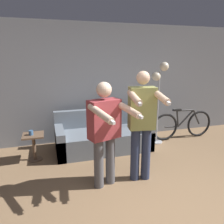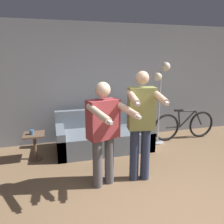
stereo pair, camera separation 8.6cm
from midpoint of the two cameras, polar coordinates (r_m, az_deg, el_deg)
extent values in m
cube|color=gray|center=(5.01, -2.00, 7.56)|extent=(10.00, 0.05, 2.60)
cube|color=slate|center=(4.58, -2.81, -7.29)|extent=(1.92, 0.89, 0.40)
cube|color=slate|center=(4.80, -3.96, -1.37)|extent=(1.92, 0.14, 0.38)
cube|color=slate|center=(4.44, -13.99, -7.45)|extent=(0.16, 0.89, 0.54)
cube|color=slate|center=(4.83, 7.39, -5.36)|extent=(0.16, 0.89, 0.54)
cylinder|color=#56565B|center=(3.26, -4.26, -13.27)|extent=(0.14, 0.14, 0.75)
cylinder|color=#56565B|center=(3.36, -1.22, -12.41)|extent=(0.14, 0.14, 0.75)
cube|color=#9E383D|center=(3.07, -2.86, -1.91)|extent=(0.49, 0.34, 0.56)
sphere|color=beige|center=(2.98, -2.95, 5.83)|extent=(0.21, 0.21, 0.21)
cylinder|color=beige|center=(2.72, -4.00, -0.36)|extent=(0.24, 0.51, 0.18)
cube|color=white|center=(2.52, -1.15, -2.47)|extent=(0.07, 0.13, 0.06)
cylinder|color=beige|center=(2.95, 3.15, 0.81)|extent=(0.24, 0.51, 0.18)
cube|color=white|center=(2.77, 6.24, -1.03)|extent=(0.07, 0.13, 0.06)
cylinder|color=#2D3856|center=(3.44, 5.31, -10.97)|extent=(0.14, 0.14, 0.83)
cylinder|color=#2D3856|center=(3.48, 8.13, -10.74)|extent=(0.14, 0.14, 0.83)
cube|color=#8C8E4C|center=(3.22, 7.10, 0.98)|extent=(0.41, 0.28, 0.62)
sphere|color=#D8AD8C|center=(3.15, 7.35, 8.87)|extent=(0.19, 0.19, 0.19)
cylinder|color=#D8AD8C|center=(2.90, 5.01, 3.80)|extent=(0.17, 0.51, 0.15)
cube|color=white|center=(2.67, 6.19, 2.25)|extent=(0.05, 0.13, 0.05)
cylinder|color=#D8AD8C|center=(3.00, 11.82, 3.91)|extent=(0.17, 0.51, 0.15)
cube|color=white|center=(2.78, 13.50, 2.42)|extent=(0.05, 0.13, 0.05)
ellipsoid|color=#3D3833|center=(4.77, -2.27, 1.74)|extent=(0.38, 0.14, 0.13)
sphere|color=#3D3833|center=(4.81, -0.42, 2.41)|extent=(0.11, 0.11, 0.11)
ellipsoid|color=#3D3833|center=(4.76, -4.65, 1.14)|extent=(0.21, 0.04, 0.04)
cone|color=#3D3833|center=(4.77, -0.58, 2.82)|extent=(0.03, 0.03, 0.03)
cone|color=#3D3833|center=(4.81, -0.70, 2.91)|extent=(0.03, 0.03, 0.03)
cylinder|color=#B2B2B7|center=(5.09, 10.97, -7.62)|extent=(0.27, 0.27, 0.02)
cylinder|color=#B2B2B7|center=(4.86, 11.40, 1.10)|extent=(0.03, 0.03, 1.60)
sphere|color=#F4E5C1|center=(4.79, 13.00, 11.50)|extent=(0.19, 0.19, 0.19)
sphere|color=#F4E5C1|center=(4.72, 10.94, 9.13)|extent=(0.19, 0.19, 0.19)
cylinder|color=brown|center=(4.46, -19.93, -11.50)|extent=(0.26, 0.26, 0.02)
cylinder|color=brown|center=(4.37, -20.18, -8.81)|extent=(0.06, 0.06, 0.47)
cube|color=brown|center=(4.28, -20.47, -5.72)|extent=(0.37, 0.37, 0.03)
cylinder|color=#3D6693|center=(4.25, -20.96, -5.09)|extent=(0.08, 0.08, 0.09)
torus|color=black|center=(5.65, 21.35, -2.86)|extent=(0.64, 0.05, 0.64)
torus|color=black|center=(5.14, 13.19, -3.87)|extent=(0.64, 0.05, 0.64)
cylinder|color=#282828|center=(5.38, 18.30, -1.56)|extent=(0.41, 0.04, 0.39)
cylinder|color=#282828|center=(5.25, 16.31, -1.68)|extent=(0.10, 0.04, 0.39)
cylinder|color=#282828|center=(5.31, 18.17, 0.39)|extent=(0.45, 0.04, 0.05)
cylinder|color=#282828|center=(5.23, 14.85, -3.75)|extent=(0.35, 0.04, 0.05)
cylinder|color=#282828|center=(5.54, 20.73, -1.22)|extent=(0.22, 0.04, 0.37)
cube|color=black|center=(5.18, 16.17, 0.53)|extent=(0.20, 0.07, 0.04)
camera|label=1|loc=(0.04, -90.66, -0.17)|focal=35.00mm
camera|label=2|loc=(0.04, 89.34, 0.17)|focal=35.00mm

